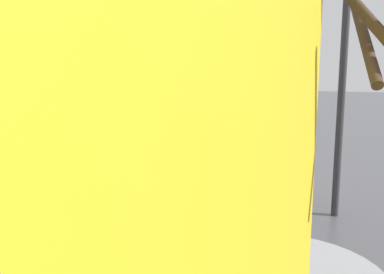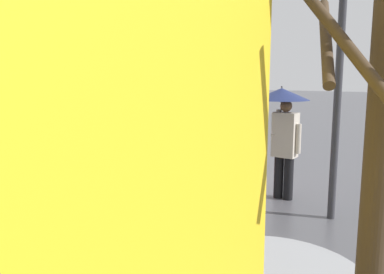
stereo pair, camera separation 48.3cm
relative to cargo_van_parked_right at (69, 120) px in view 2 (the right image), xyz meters
The scene contains 11 objects.
ground_plane 3.87m from the cargo_van_parked_right, 166.13° to the right, with size 90.00×90.00×0.00m, color #4C4C51.
slush_patch_near_cluster 2.48m from the cargo_van_parked_right, 141.02° to the right, with size 1.88×1.88×0.01m, color #ADAFB5.
slush_patch_mid_street 4.42m from the cargo_van_parked_right, 115.53° to the right, with size 2.33×2.33×0.01m, color silver.
cargo_van_parked_right is the anchor object (origin of this frame).
shopping_cart_vendor 4.23m from the cargo_van_parked_right, behind, with size 0.72×0.92×1.02m.
hand_dolly_boxes 3.33m from the cargo_van_parked_right, behind, with size 0.63×0.78×1.46m.
pedestrian_pink_side 5.64m from the cargo_van_parked_right, behind, with size 1.04×1.04×2.15m.
pedestrian_black_side 4.05m from the cargo_van_parked_right, 169.52° to the left, with size 1.04×1.04×2.15m.
pedestrian_white_side 4.48m from the cargo_van_parked_right, 156.04° to the right, with size 1.04×1.04×2.15m.
bare_tree_near 8.76m from the cargo_van_parked_right, 149.06° to the left, with size 1.35×1.23×3.73m.
street_lamp 6.83m from the cargo_van_parked_right, behind, with size 0.28×0.28×3.86m.
Camera 2 is at (-4.00, 8.51, 2.40)m, focal length 37.57 mm.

